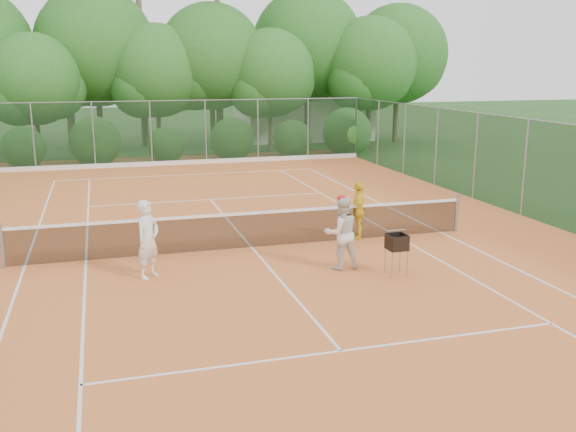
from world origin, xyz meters
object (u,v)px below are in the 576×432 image
object	(u,v)px
player_white	(148,239)
ball_hopper	(397,243)
player_center_grp	(341,233)
player_yellow	(359,210)

from	to	relation	value
player_white	ball_hopper	xyz separation A→B (m)	(5.33, -1.40, -0.13)
player_center_grp	player_white	bearing A→B (deg)	172.14
player_white	ball_hopper	bearing A→B (deg)	-60.62
player_white	ball_hopper	distance (m)	5.51
player_center_grp	ball_hopper	bearing A→B (deg)	-38.07
player_white	player_center_grp	distance (m)	4.35
player_white	player_center_grp	size ratio (longest dim) A/B	1.01
ball_hopper	player_white	bearing A→B (deg)	-171.75
ball_hopper	player_yellow	bearing A→B (deg)	105.88
player_yellow	ball_hopper	world-z (taller)	player_yellow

